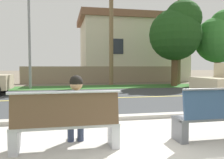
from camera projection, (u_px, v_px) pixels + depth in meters
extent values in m
plane|color=#665B4C|center=(94.00, 94.00, 11.64)|extent=(140.00, 140.00, 0.00)
cube|color=#B7B2A8|center=(147.00, 143.00, 4.21)|extent=(44.00, 3.60, 0.01)
cube|color=#ADA89E|center=(121.00, 117.00, 6.11)|extent=(44.00, 0.30, 0.11)
cube|color=#383A3D|center=(98.00, 98.00, 10.17)|extent=(52.00, 8.00, 0.01)
cube|color=#E0CC4C|center=(98.00, 98.00, 10.17)|extent=(48.00, 0.14, 0.01)
cube|color=#2D6026|center=(86.00, 87.00, 15.58)|extent=(48.00, 2.80, 0.02)
cube|color=silver|center=(15.00, 140.00, 3.73)|extent=(0.14, 0.40, 0.45)
cube|color=silver|center=(113.00, 134.00, 4.05)|extent=(0.14, 0.40, 0.45)
cube|color=silver|center=(66.00, 125.00, 3.88)|extent=(1.76, 0.44, 0.05)
cube|color=brown|center=(66.00, 110.00, 3.67)|extent=(1.69, 0.12, 0.52)
cylinder|color=silver|center=(66.00, 92.00, 3.65)|extent=(1.76, 0.04, 0.04)
cube|color=slate|center=(180.00, 130.00, 4.31)|extent=(0.14, 0.40, 0.45)
cube|color=slate|center=(219.00, 117.00, 4.46)|extent=(1.76, 0.44, 0.05)
cylinder|color=#333D56|center=(71.00, 117.00, 4.08)|extent=(0.15, 0.42, 0.15)
cylinder|color=#333D56|center=(81.00, 117.00, 4.11)|extent=(0.15, 0.42, 0.15)
cylinder|color=#333D56|center=(71.00, 131.00, 4.28)|extent=(0.12, 0.12, 0.43)
cube|color=black|center=(71.00, 139.00, 4.37)|extent=(0.09, 0.24, 0.07)
cylinder|color=#333D56|center=(81.00, 130.00, 4.32)|extent=(0.12, 0.12, 0.43)
cube|color=black|center=(80.00, 138.00, 4.40)|extent=(0.09, 0.24, 0.07)
cube|color=#6B7047|center=(77.00, 107.00, 3.90)|extent=(0.34, 0.20, 0.52)
cylinder|color=#6B7047|center=(63.00, 106.00, 3.87)|extent=(0.09, 0.09, 0.46)
cylinder|color=#6B7047|center=(89.00, 106.00, 3.96)|extent=(0.09, 0.09, 0.46)
sphere|color=tan|center=(76.00, 84.00, 3.89)|extent=(0.21, 0.21, 0.21)
sphere|color=black|center=(76.00, 82.00, 3.88)|extent=(0.22, 0.22, 0.22)
cylinder|color=black|center=(202.00, 93.00, 9.44)|extent=(0.64, 0.18, 0.64)
cylinder|color=black|center=(3.00, 87.00, 12.38)|extent=(0.64, 0.18, 0.64)
cylinder|color=gray|center=(29.00, 27.00, 14.26)|extent=(0.16, 0.16, 7.63)
cylinder|color=brown|center=(174.00, 70.00, 16.66)|extent=(0.45, 0.45, 2.29)
sphere|color=#1E4719|center=(175.00, 35.00, 16.52)|extent=(3.66, 3.66, 3.66)
sphere|color=#1E4719|center=(183.00, 18.00, 16.28)|extent=(2.56, 2.56, 2.56)
cylinder|color=brown|center=(217.00, 71.00, 17.07)|extent=(0.44, 0.44, 2.08)
sphere|color=#33752D|center=(218.00, 40.00, 16.94)|extent=(3.34, 3.34, 3.34)
cylinder|color=brown|center=(111.00, 28.00, 17.63)|extent=(0.32, 0.32, 8.63)
cylinder|color=brown|center=(179.00, 37.00, 17.92)|extent=(0.32, 0.32, 7.26)
cube|color=gray|center=(100.00, 75.00, 19.87)|extent=(13.00, 0.36, 1.40)
cube|color=beige|center=(131.00, 52.00, 23.61)|extent=(9.73, 6.40, 5.69)
cube|color=brown|center=(131.00, 21.00, 23.44)|extent=(10.50, 6.91, 0.60)
cube|color=#232833|center=(117.00, 46.00, 20.00)|extent=(1.10, 0.06, 1.30)
cube|color=#232833|center=(164.00, 47.00, 20.88)|extent=(1.10, 0.06, 1.30)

